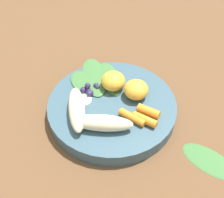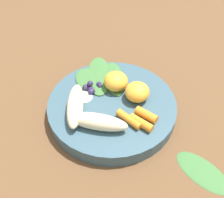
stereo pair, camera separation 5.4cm
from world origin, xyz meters
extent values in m
plane|color=brown|center=(0.00, 0.00, 0.00)|extent=(2.40, 2.40, 0.00)
cylinder|color=#385666|center=(0.00, 0.00, 0.02)|extent=(0.28, 0.28, 0.03)
ellipsoid|color=beige|center=(0.00, 0.07, 0.05)|extent=(0.12, 0.05, 0.03)
ellipsoid|color=beige|center=(0.06, 0.05, 0.05)|extent=(0.08, 0.12, 0.03)
ellipsoid|color=#F4A833|center=(0.01, -0.05, 0.05)|extent=(0.05, 0.05, 0.04)
ellipsoid|color=#F4A833|center=(-0.04, -0.03, 0.05)|extent=(0.05, 0.05, 0.04)
cylinder|color=orange|center=(-0.05, 0.04, 0.04)|extent=(0.06, 0.03, 0.02)
cylinder|color=orange|center=(-0.08, 0.04, 0.04)|extent=(0.05, 0.03, 0.02)
cylinder|color=orange|center=(-0.08, 0.01, 0.04)|extent=(0.05, 0.03, 0.02)
sphere|color=#2D234C|center=(0.06, -0.01, 0.04)|extent=(0.01, 0.01, 0.01)
sphere|color=#2D234C|center=(0.06, -0.01, 0.04)|extent=(0.01, 0.01, 0.01)
sphere|color=#2D234C|center=(0.05, -0.01, 0.04)|extent=(0.01, 0.01, 0.01)
sphere|color=#2D234C|center=(0.06, -0.02, 0.04)|extent=(0.01, 0.01, 0.01)
sphere|color=#2D234C|center=(0.05, -0.01, 0.04)|extent=(0.01, 0.01, 0.01)
sphere|color=#2D234C|center=(0.06, -0.02, 0.05)|extent=(0.01, 0.01, 0.01)
sphere|color=#2D234C|center=(0.04, -0.03, 0.04)|extent=(0.01, 0.01, 0.01)
sphere|color=#2D234C|center=(0.07, -0.01, 0.04)|extent=(0.01, 0.01, 0.01)
sphere|color=#2D234C|center=(0.05, -0.04, 0.04)|extent=(0.01, 0.01, 0.01)
cylinder|color=white|center=(0.06, 0.01, 0.03)|extent=(0.04, 0.04, 0.00)
ellipsoid|color=#3D7038|center=(0.02, -0.07, 0.03)|extent=(0.10, 0.13, 0.01)
ellipsoid|color=#3D7038|center=(0.06, -0.07, 0.03)|extent=(0.11, 0.15, 0.01)
ellipsoid|color=#3D7038|center=(0.07, -0.04, 0.03)|extent=(0.11, 0.10, 0.01)
ellipsoid|color=#3D7038|center=(-0.21, 0.07, 0.00)|extent=(0.12, 0.10, 0.01)
camera|label=1|loc=(-0.11, 0.39, 0.46)|focal=44.09mm
camera|label=2|loc=(-0.16, 0.37, 0.46)|focal=44.09mm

